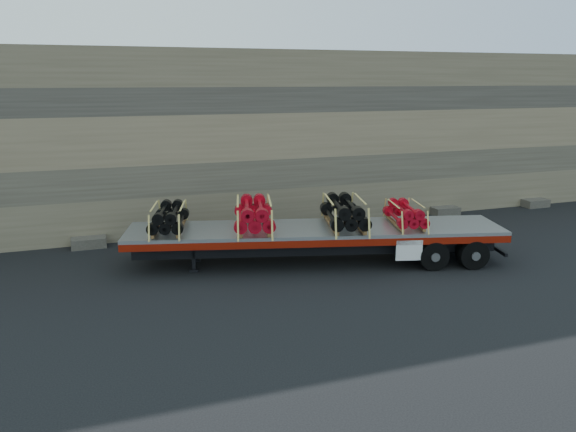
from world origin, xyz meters
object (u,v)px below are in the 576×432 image
bundle_front (169,219)px  bundle_rear (405,215)px  bundle_midfront (254,215)px  bundle_midrear (344,213)px  trailer (315,245)px

bundle_front → bundle_rear: 7.65m
bundle_midfront → bundle_midrear: (2.84, -0.73, 0.00)m
bundle_midfront → bundle_midrear: bearing=0.0°
bundle_midfront → bundle_midrear: size_ratio=1.00×
bundle_midrear → bundle_rear: bundle_midrear is taller
trailer → bundle_rear: 3.11m
trailer → bundle_midfront: size_ratio=4.89×
bundle_midfront → bundle_rear: 4.96m
trailer → bundle_midrear: (0.91, -0.23, 1.05)m
trailer → bundle_rear: bearing=0.0°
bundle_front → bundle_rear: bearing=0.0°
bundle_front → bundle_midfront: bundle_midfront is taller
bundle_front → bundle_midrear: 5.63m
bundle_midrear → bundle_rear: (1.96, -0.51, -0.09)m
trailer → bundle_rear: bundle_rear is taller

